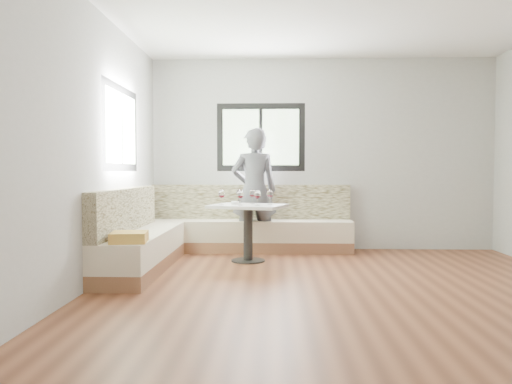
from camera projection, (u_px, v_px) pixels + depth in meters
room at (337, 145)px, 4.92m from camera, size 5.01×5.01×2.81m
banquette at (207, 233)px, 6.56m from camera, size 2.90×2.80×0.95m
table at (248, 219)px, 6.33m from camera, size 1.05×0.93×0.72m
person at (254, 191)px, 7.00m from camera, size 0.69×0.51×1.75m
olive_ramekin at (235, 203)px, 6.36m from camera, size 0.10×0.10×0.04m
wine_glass_a at (222, 194)px, 6.28m from camera, size 0.08×0.08×0.19m
wine_glass_b at (240, 195)px, 6.17m from camera, size 0.08×0.08×0.19m
wine_glass_c at (258, 195)px, 6.12m from camera, size 0.08×0.08×0.19m
wine_glass_d at (252, 194)px, 6.45m from camera, size 0.08×0.08×0.19m
wine_glass_e at (270, 194)px, 6.31m from camera, size 0.08×0.08×0.19m
wine_glass_f at (239, 193)px, 6.58m from camera, size 0.08×0.08×0.19m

